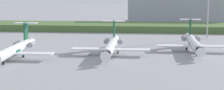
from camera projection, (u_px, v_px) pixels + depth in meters
name	position (u px, v px, depth m)	size (l,w,h in m)	color
ground_plane	(117.00, 44.00, 125.63)	(500.00, 500.00, 0.00)	#939399
grass_berm	(124.00, 27.00, 164.30)	(320.00, 20.00, 2.90)	#4C6B38
regional_jet_nearest	(14.00, 50.00, 101.18)	(22.81, 31.00, 9.00)	white
regional_jet_second	(111.00, 46.00, 107.06)	(22.81, 31.00, 9.00)	white
regional_jet_third	(194.00, 43.00, 112.56)	(22.81, 31.00, 9.00)	white
antenna_mast	(208.00, 9.00, 138.29)	(4.40, 0.50, 27.33)	#B2B2B7
distant_hangar	(187.00, 6.00, 195.28)	(61.91, 27.22, 17.42)	#9EA3AD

